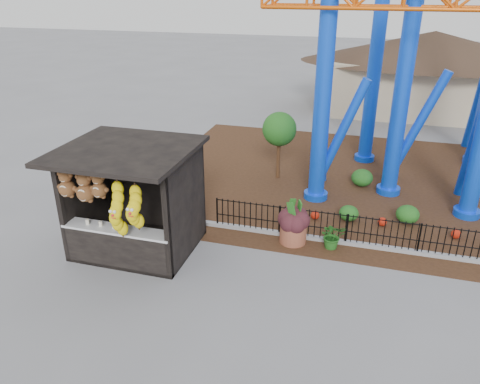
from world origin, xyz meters
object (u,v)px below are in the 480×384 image
(prize_booth, at_px, (129,204))
(potted_plant, at_px, (333,236))
(terracotta_planter, at_px, (293,233))
(roller_coaster, at_px, (449,4))

(prize_booth, bearing_deg, potted_plant, 18.28)
(prize_booth, bearing_deg, terracotta_planter, 22.74)
(prize_booth, height_order, terracotta_planter, prize_booth)
(terracotta_planter, bearing_deg, prize_booth, -157.26)
(prize_booth, distance_m, terracotta_planter, 4.81)
(roller_coaster, height_order, terracotta_planter, roller_coaster)
(potted_plant, bearing_deg, terracotta_planter, 159.95)
(terracotta_planter, height_order, potted_plant, potted_plant)
(terracotta_planter, bearing_deg, potted_plant, 0.00)
(prize_booth, xyz_separation_m, terracotta_planter, (4.29, 1.80, -1.21))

